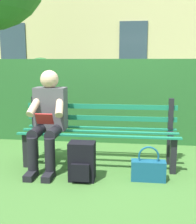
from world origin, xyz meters
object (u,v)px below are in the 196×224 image
object	(u,v)px
park_bench	(100,131)
person_seated	(48,117)
backpack	(82,162)
handbag	(148,169)

from	to	relation	value
park_bench	person_seated	world-z (taller)	person_seated
park_bench	person_seated	bearing A→B (deg)	15.18
park_bench	backpack	size ratio (longest dim) A/B	4.50
park_bench	backpack	xyz separation A→B (m)	(0.13, 0.52, -0.21)
backpack	handbag	world-z (taller)	backpack
person_seated	backpack	xyz separation A→B (m)	(-0.47, 0.35, -0.41)
handbag	park_bench	bearing A→B (deg)	-37.50
person_seated	handbag	world-z (taller)	person_seated
park_bench	backpack	world-z (taller)	park_bench
handbag	person_seated	bearing A→B (deg)	-13.43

